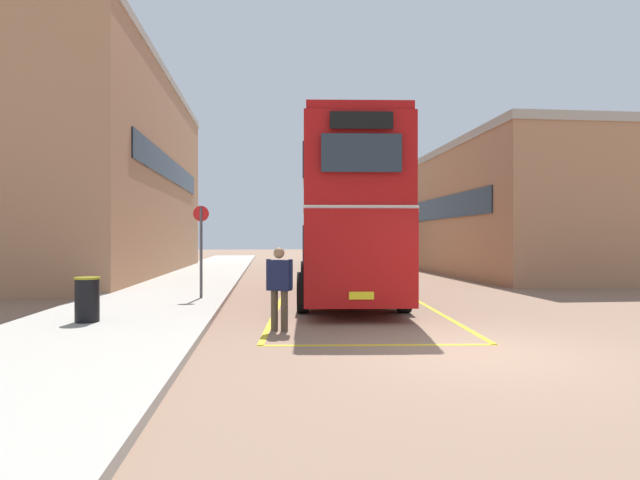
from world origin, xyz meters
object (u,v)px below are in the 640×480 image
object	(u,v)px
single_deck_bus	(346,241)
pedestrian_boarding	(279,283)
bus_stop_sign	(201,242)
litter_bin	(87,299)
double_decker_bus	(345,216)

from	to	relation	value
single_deck_bus	pedestrian_boarding	bearing A→B (deg)	-101.42
pedestrian_boarding	bus_stop_sign	size ratio (longest dim) A/B	0.63
single_deck_bus	pedestrian_boarding	world-z (taller)	single_deck_bus
litter_bin	bus_stop_sign	size ratio (longest dim) A/B	0.35
double_decker_bus	single_deck_bus	size ratio (longest dim) A/B	1.07
pedestrian_boarding	bus_stop_sign	xyz separation A→B (m)	(-2.10, 4.78, 0.77)
litter_bin	single_deck_bus	bearing A→B (deg)	70.24
double_decker_bus	bus_stop_sign	world-z (taller)	double_decker_bus
single_deck_bus	litter_bin	distance (m)	26.88
pedestrian_boarding	bus_stop_sign	bearing A→B (deg)	113.70
double_decker_bus	single_deck_bus	world-z (taller)	double_decker_bus
bus_stop_sign	litter_bin	bearing A→B (deg)	-112.92
pedestrian_boarding	litter_bin	xyz separation A→B (m)	(-3.84, 0.64, -0.35)
single_deck_bus	litter_bin	world-z (taller)	single_deck_bus
single_deck_bus	litter_bin	bearing A→B (deg)	-109.76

